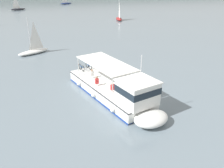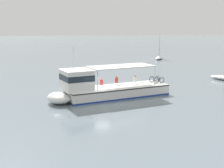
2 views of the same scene
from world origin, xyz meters
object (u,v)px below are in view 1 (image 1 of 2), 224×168
(sailboat_horizon_east, at_px, (66,3))
(sailboat_near_starboard, at_px, (34,50))
(sailboat_near_port, at_px, (18,8))
(sailboat_off_bow, at_px, (119,18))
(ferry_main, at_px, (118,92))

(sailboat_horizon_east, distance_m, sailboat_near_starboard, 66.99)
(sailboat_near_starboard, bearing_deg, sailboat_horizon_east, 79.47)
(sailboat_near_port, bearing_deg, sailboat_off_bow, -46.73)
(sailboat_horizon_east, relative_size, sailboat_near_starboard, 1.00)
(sailboat_off_bow, relative_size, sailboat_horizon_east, 1.00)
(ferry_main, xyz_separation_m, sailboat_horizon_east, (4.74, 83.76, -0.47))
(sailboat_near_port, bearing_deg, sailboat_horizon_east, 37.81)
(sailboat_near_port, bearing_deg, ferry_main, -79.90)
(ferry_main, height_order, sailboat_horizon_east, sailboat_horizon_east)
(ferry_main, height_order, sailboat_near_starboard, sailboat_near_starboard)
(ferry_main, relative_size, sailboat_near_port, 2.42)
(sailboat_horizon_east, height_order, sailboat_near_starboard, same)
(sailboat_near_port, relative_size, sailboat_horizon_east, 1.00)
(sailboat_near_starboard, bearing_deg, ferry_main, -67.25)
(sailboat_horizon_east, xyz_separation_m, sailboat_near_starboard, (-12.24, -65.86, 0.00))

